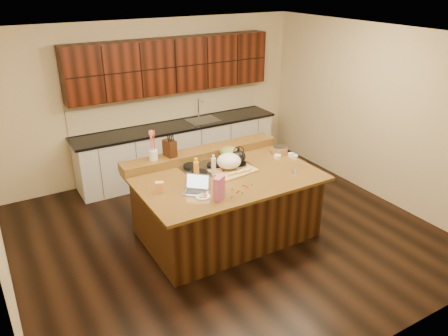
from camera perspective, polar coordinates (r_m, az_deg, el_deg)
room at (r=5.64m, az=0.26°, el=3.06°), size 5.52×5.02×2.72m
island at (r=6.01m, az=0.24°, el=-4.83°), size 2.40×1.60×0.92m
back_ledge at (r=6.34m, az=-2.96°, el=1.92°), size 2.40×0.30×0.12m
cooktop at (r=6.04m, az=-1.20°, el=0.28°), size 0.92×0.52×0.05m
back_counter at (r=7.76m, az=-6.22°, el=6.06°), size 3.70×0.66×2.40m
kettle at (r=6.03m, az=1.89°, el=1.49°), size 0.26×0.26×0.18m
green_bowl at (r=6.24m, az=0.62°, el=2.13°), size 0.35×0.35×0.15m
laptop at (r=5.36m, az=-3.59°, el=-2.55°), size 0.38×0.37×0.21m
oil_bottle at (r=5.59m, az=-3.63°, el=-0.47°), size 0.09×0.09×0.27m
vinegar_bottle at (r=5.73m, az=-1.39°, el=0.11°), size 0.08×0.08×0.25m
wooden_tray at (r=5.90m, az=0.78°, el=0.62°), size 0.62×0.49×0.23m
ramekin_a at (r=6.40m, az=9.18°, el=1.49°), size 0.12×0.12×0.04m
ramekin_b at (r=6.46m, az=8.78°, el=1.70°), size 0.13×0.13×0.04m
ramekin_c at (r=6.37m, az=7.01°, el=1.50°), size 0.11×0.11×0.04m
strainer_bowl at (r=6.54m, az=7.28°, el=2.32°), size 0.31×0.31×0.09m
kitchen_timer at (r=5.91m, az=9.23°, el=-0.37°), size 0.08×0.08×0.07m
pink_bag at (r=5.13m, az=-0.66°, el=-2.66°), size 0.18×0.15×0.29m
candy_plate at (r=5.25m, az=-2.77°, el=-3.73°), size 0.22×0.22×0.01m
package_box at (r=5.38m, az=-8.39°, el=-2.51°), size 0.12×0.10×0.14m
utensil_crock at (r=6.02m, az=-9.20°, el=1.70°), size 0.16×0.16×0.14m
knife_block at (r=6.09m, az=-7.10°, el=2.57°), size 0.15×0.21×0.24m
gumdrop_0 at (r=5.37m, az=1.92°, el=-3.01°), size 0.02×0.02×0.02m
gumdrop_1 at (r=5.23m, az=1.00°, el=-3.80°), size 0.02×0.02×0.02m
gumdrop_2 at (r=5.46m, az=2.88°, el=-2.55°), size 0.02×0.02×0.02m
gumdrop_3 at (r=5.53m, az=3.66°, el=-2.17°), size 0.02×0.02×0.02m
gumdrop_4 at (r=5.48m, az=3.09°, el=-2.42°), size 0.02×0.02×0.02m
gumdrop_5 at (r=5.41m, az=1.08°, el=-2.77°), size 0.02×0.02×0.02m
gumdrop_6 at (r=5.50m, az=2.72°, el=-2.30°), size 0.02×0.02×0.02m
gumdrop_7 at (r=5.33m, az=2.42°, el=-3.25°), size 0.02×0.02×0.02m
gumdrop_8 at (r=5.34m, az=1.71°, el=-3.19°), size 0.02×0.02×0.02m
gumdrop_9 at (r=5.51m, az=2.44°, el=-2.28°), size 0.02×0.02×0.02m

